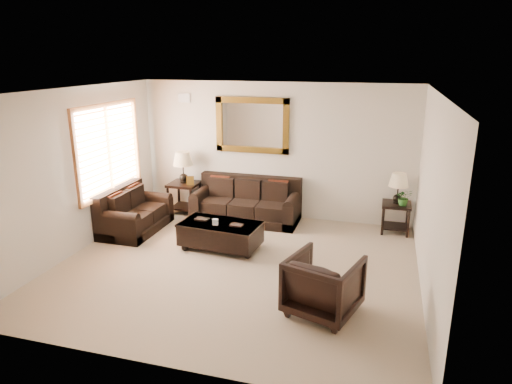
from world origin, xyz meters
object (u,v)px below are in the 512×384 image
(sofa, at_px, (247,205))
(coffee_table, at_px, (221,233))
(end_table_right, at_px, (398,194))
(armchair, at_px, (324,282))
(end_table_left, at_px, (184,173))
(loveseat, at_px, (133,215))

(sofa, xyz_separation_m, coffee_table, (-0.01, -1.49, -0.02))
(end_table_right, xyz_separation_m, armchair, (-0.91, -3.17, -0.31))
(end_table_left, height_order, armchair, end_table_left)
(loveseat, bearing_deg, end_table_right, -75.30)
(loveseat, bearing_deg, sofa, -59.15)
(sofa, relative_size, end_table_left, 1.61)
(sofa, xyz_separation_m, end_table_left, (-1.39, 0.08, 0.54))
(loveseat, distance_m, armchair, 4.30)
(end_table_left, xyz_separation_m, coffee_table, (1.37, -1.56, -0.56))
(end_table_right, distance_m, coffee_table, 3.32)
(coffee_table, bearing_deg, loveseat, 174.90)
(coffee_table, xyz_separation_m, armchair, (1.96, -1.57, 0.14))
(end_table_left, xyz_separation_m, armchair, (3.34, -3.13, -0.42))
(loveseat, relative_size, end_table_right, 1.28)
(end_table_left, relative_size, end_table_right, 1.15)
(sofa, height_order, armchair, same)
(end_table_left, distance_m, coffee_table, 2.15)
(loveseat, xyz_separation_m, armchair, (3.84, -1.92, 0.13))
(loveseat, distance_m, end_table_right, 4.93)
(end_table_right, bearing_deg, end_table_left, -179.48)
(end_table_left, relative_size, coffee_table, 0.92)
(end_table_right, distance_m, armchair, 3.31)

